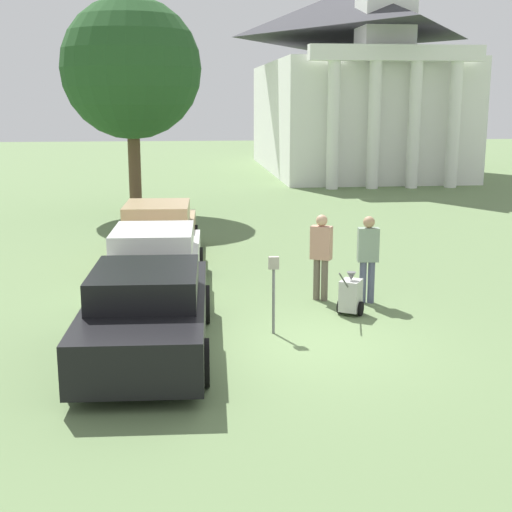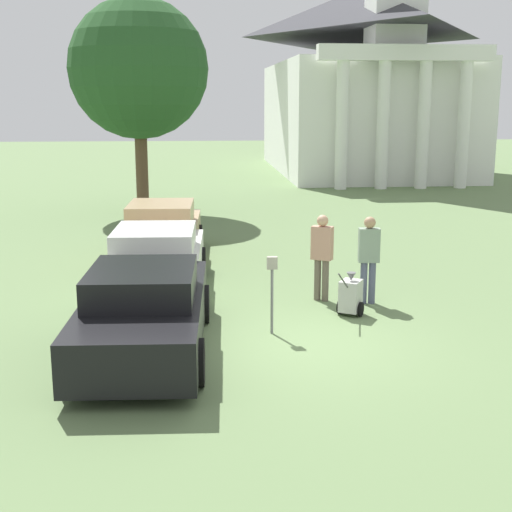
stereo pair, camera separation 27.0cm
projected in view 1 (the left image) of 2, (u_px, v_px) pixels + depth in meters
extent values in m
plane|color=#607A4C|center=(292.00, 343.00, 12.17)|extent=(120.00, 120.00, 0.00)
cube|color=black|center=(148.00, 318.00, 11.65)|extent=(2.10, 4.93, 0.77)
cube|color=black|center=(145.00, 284.00, 11.33)|extent=(1.75, 2.11, 0.49)
cylinder|color=black|center=(105.00, 306.00, 13.11)|extent=(0.21, 0.72, 0.71)
cylinder|color=black|center=(205.00, 304.00, 13.22)|extent=(0.21, 0.72, 0.71)
cylinder|color=black|center=(74.00, 366.00, 10.18)|extent=(0.21, 0.72, 0.71)
cylinder|color=black|center=(203.00, 363.00, 10.29)|extent=(0.21, 0.72, 0.71)
cube|color=silver|center=(155.00, 267.00, 15.28)|extent=(2.09, 4.86, 0.74)
cube|color=silver|center=(153.00, 240.00, 14.96)|extent=(1.75, 2.08, 0.50)
cylinder|color=black|center=(120.00, 262.00, 16.72)|extent=(0.21, 0.67, 0.66)
cylinder|color=black|center=(199.00, 261.00, 16.83)|extent=(0.21, 0.67, 0.66)
cylinder|color=black|center=(102.00, 296.00, 13.83)|extent=(0.21, 0.67, 0.66)
cylinder|color=black|center=(197.00, 295.00, 13.95)|extent=(0.21, 0.67, 0.66)
cube|color=tan|center=(159.00, 239.00, 18.29)|extent=(2.01, 4.75, 0.78)
cube|color=tan|center=(157.00, 214.00, 17.96)|extent=(1.68, 2.03, 0.55)
cylinder|color=black|center=(130.00, 237.00, 19.70)|extent=(0.21, 0.67, 0.66)
cylinder|color=black|center=(195.00, 237.00, 19.81)|extent=(0.21, 0.67, 0.66)
cylinder|color=black|center=(117.00, 261.00, 16.87)|extent=(0.21, 0.67, 0.66)
cylinder|color=black|center=(192.00, 260.00, 16.98)|extent=(0.21, 0.67, 0.66)
cylinder|color=slate|center=(274.00, 301.00, 12.56)|extent=(0.05, 0.05, 1.18)
cube|color=gray|center=(274.00, 263.00, 12.41)|extent=(0.18, 0.09, 0.22)
cylinder|color=#665B4C|center=(324.00, 280.00, 14.66)|extent=(0.14, 0.14, 0.87)
cylinder|color=#665B4C|center=(317.00, 279.00, 14.73)|extent=(0.14, 0.14, 0.87)
cube|color=tan|center=(321.00, 243.00, 14.53)|extent=(0.47, 0.40, 0.69)
sphere|color=tan|center=(322.00, 220.00, 14.43)|extent=(0.24, 0.24, 0.24)
cylinder|color=#515670|center=(371.00, 282.00, 14.50)|extent=(0.14, 0.14, 0.87)
cylinder|color=#515670|center=(363.00, 282.00, 14.50)|extent=(0.14, 0.14, 0.87)
cube|color=gray|center=(368.00, 245.00, 14.33)|extent=(0.44, 0.26, 0.69)
sphere|color=tan|center=(369.00, 222.00, 14.23)|extent=(0.24, 0.24, 0.24)
cube|color=#B2B2AD|center=(351.00, 295.00, 13.71)|extent=(0.53, 0.56, 0.60)
cone|color=#59595B|center=(351.00, 276.00, 13.63)|extent=(0.18, 0.18, 0.16)
cylinder|color=#4C4C4C|center=(344.00, 281.00, 13.21)|extent=(0.32, 0.53, 0.43)
cylinder|color=black|center=(340.00, 306.00, 13.85)|extent=(0.18, 0.27, 0.28)
cylinder|color=black|center=(361.00, 309.00, 13.68)|extent=(0.18, 0.27, 0.28)
cube|color=white|center=(350.00, 117.00, 40.97)|extent=(9.45, 16.10, 6.05)
pyramid|color=#333338|center=(353.00, 13.00, 39.73)|extent=(9.64, 16.42, 2.72)
cylinder|color=white|center=(333.00, 126.00, 32.31)|extent=(0.56, 0.56, 5.74)
cylinder|color=white|center=(374.00, 126.00, 32.51)|extent=(0.56, 0.56, 5.74)
cylinder|color=white|center=(414.00, 126.00, 32.71)|extent=(0.56, 0.56, 5.74)
cylinder|color=white|center=(454.00, 125.00, 32.90)|extent=(0.56, 0.56, 5.74)
cube|color=white|center=(397.00, 53.00, 31.91)|extent=(8.03, 0.70, 0.70)
cylinder|color=brown|center=(135.00, 172.00, 25.49)|extent=(0.44, 0.44, 3.04)
sphere|color=#234C23|center=(131.00, 68.00, 24.71)|extent=(4.88, 4.88, 4.88)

